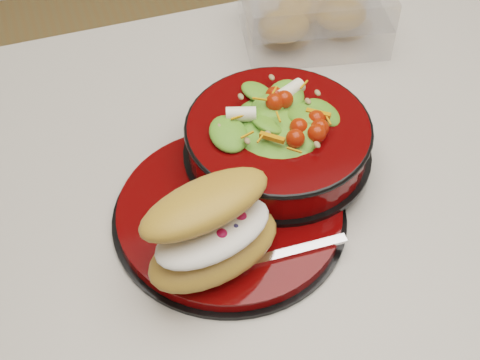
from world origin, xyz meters
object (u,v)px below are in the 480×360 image
object	(u,v)px
dinner_plate	(230,213)
salad_bowl	(278,133)
fork	(275,256)
croissant	(212,230)
island_counter	(385,299)
pastry_box	(313,11)

from	to	relation	value
dinner_plate	salad_bowl	world-z (taller)	salad_bowl
fork	dinner_plate	bearing A→B (deg)	18.43
dinner_plate	croissant	world-z (taller)	croissant
island_counter	croissant	distance (m)	0.64
island_counter	fork	world-z (taller)	fork
salad_bowl	fork	xyz separation A→B (m)	(-0.06, -0.15, -0.03)
pastry_box	island_counter	bearing A→B (deg)	-60.09
dinner_plate	fork	bearing A→B (deg)	-73.18
salad_bowl	croissant	world-z (taller)	salad_bowl
island_counter	fork	size ratio (longest dim) A/B	7.93
island_counter	pastry_box	size ratio (longest dim) A/B	5.27
fork	pastry_box	bearing A→B (deg)	-26.53
island_counter	dinner_plate	distance (m)	0.56
dinner_plate	fork	size ratio (longest dim) A/B	1.79
fork	croissant	bearing A→B (deg)	71.47
island_counter	fork	xyz separation A→B (m)	(-0.29, -0.15, 0.47)
dinner_plate	fork	xyz separation A→B (m)	(0.03, -0.08, 0.01)
dinner_plate	fork	distance (m)	0.09
croissant	fork	bearing A→B (deg)	-35.72
fork	salad_bowl	bearing A→B (deg)	-19.98
salad_bowl	dinner_plate	bearing A→B (deg)	-142.12
salad_bowl	pastry_box	xyz separation A→B (m)	(0.15, 0.24, -0.01)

